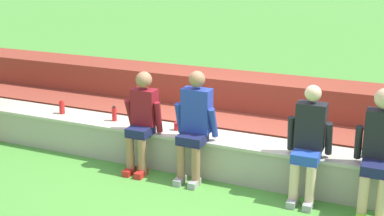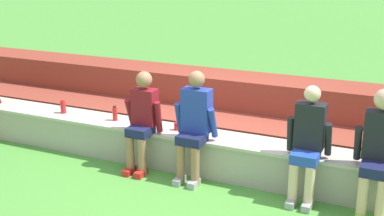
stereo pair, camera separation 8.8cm
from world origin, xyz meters
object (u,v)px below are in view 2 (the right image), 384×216
Objects in this scene: person_center at (194,123)px; plastic_cup_left_end at (177,126)px; person_left_of_center at (142,119)px; person_right_of_center at (308,142)px; person_far_right at (379,149)px; water_bottle_center_gap at (63,107)px; water_bottle_mid_left at (115,114)px.

person_center is 13.35× the size of plastic_cup_left_end.
person_left_of_center is 0.97× the size of person_right_of_center.
plastic_cup_left_end is (-1.81, 0.27, -0.16)m from person_right_of_center.
person_right_of_center is 0.97× the size of person_far_right.
water_bottle_center_gap is (-2.26, 0.26, -0.15)m from person_center.
person_left_of_center is at bearing -179.20° from person_right_of_center.
person_left_of_center is at bearing -178.21° from person_center.
person_far_right reaches higher than water_bottle_center_gap.
person_center reaches higher than person_right_of_center.
plastic_cup_left_end is (0.36, 0.30, -0.15)m from person_left_of_center.
person_center is 1.00× the size of person_far_right.
person_left_of_center is at bearing -139.96° from plastic_cup_left_end.
water_bottle_mid_left is (0.89, 0.03, 0.01)m from water_bottle_center_gap.
person_right_of_center is 6.31× the size of water_bottle_mid_left.
person_far_right reaches higher than person_left_of_center.
plastic_cup_left_end is at bearing 174.05° from person_far_right.
water_bottle_mid_left is 2.06× the size of plastic_cup_left_end.
person_left_of_center is 0.95× the size of person_center.
person_left_of_center is 2.17m from person_right_of_center.
person_right_of_center reaches higher than person_left_of_center.
person_center reaches higher than person_left_of_center.
person_center is at bearing -6.49° from water_bottle_center_gap.
person_center is at bearing -36.44° from plastic_cup_left_end.
person_center is at bearing -179.72° from person_right_of_center.
person_left_of_center is at bearing -10.47° from water_bottle_center_gap.
water_bottle_mid_left is at bearing 179.91° from plastic_cup_left_end.
plastic_cup_left_end is (-2.57, 0.27, -0.20)m from person_far_right.
water_bottle_center_gap is at bearing 173.51° from person_center.
water_bottle_mid_left is 0.98m from plastic_cup_left_end.
water_bottle_center_gap is at bearing -178.39° from water_bottle_mid_left.
person_center is 6.49× the size of water_bottle_mid_left.
person_far_right reaches higher than plastic_cup_left_end.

